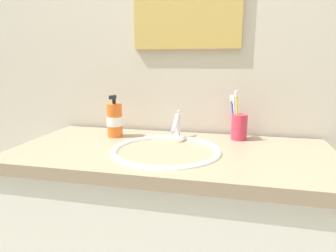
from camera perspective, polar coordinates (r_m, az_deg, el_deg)
name	(u,v)px	position (r m, az deg, el deg)	size (l,w,h in m)	color
tiled_wall_back	(187,69)	(1.43, 3.61, 10.71)	(2.41, 0.04, 2.40)	beige
sink_basin	(166,159)	(1.14, -0.34, -6.22)	(0.41, 0.41, 0.10)	white
faucet	(177,125)	(1.30, 1.67, 0.28)	(0.02, 0.14, 0.12)	silver
toothbrush_cup	(239,127)	(1.32, 13.26, -0.20)	(0.07, 0.07, 0.11)	#D8334C
toothbrush_blue	(233,114)	(1.31, 12.15, 2.21)	(0.04, 0.01, 0.18)	blue
toothbrush_red	(234,115)	(1.33, 12.35, 2.06)	(0.04, 0.04, 0.17)	red
toothbrush_white	(235,114)	(1.32, 12.46, 2.30)	(0.04, 0.03, 0.18)	white
toothbrush_yellow	(237,112)	(1.28, 12.89, 2.55)	(0.03, 0.03, 0.21)	yellow
soap_dispenser	(115,120)	(1.35, -10.02, 1.12)	(0.07, 0.07, 0.18)	orange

